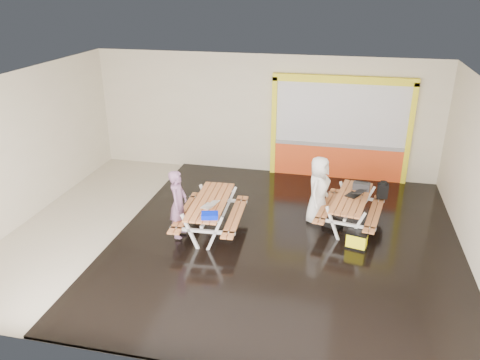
% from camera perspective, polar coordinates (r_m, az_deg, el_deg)
% --- Properties ---
extents(room, '(10.02, 8.02, 3.52)m').
position_cam_1_polar(room, '(10.00, -1.13, 1.99)').
color(room, beige).
rests_on(room, ground).
extents(deck, '(7.50, 7.98, 0.05)m').
position_cam_1_polar(deck, '(10.55, 5.61, -7.34)').
color(deck, black).
rests_on(deck, room).
extents(kiosk, '(3.88, 0.16, 3.00)m').
position_cam_1_polar(kiosk, '(13.56, 12.02, 5.82)').
color(kiosk, '#F14E1D').
rests_on(kiosk, room).
extents(picnic_table_left, '(1.49, 2.13, 0.83)m').
position_cam_1_polar(picnic_table_left, '(10.57, -3.60, -3.46)').
color(picnic_table_left, '#B06939').
rests_on(picnic_table_left, deck).
extents(picnic_table_right, '(1.64, 2.16, 0.79)m').
position_cam_1_polar(picnic_table_right, '(11.11, 13.36, -2.88)').
color(picnic_table_right, '#B06939').
rests_on(picnic_table_right, deck).
extents(person_left, '(0.39, 0.58, 1.55)m').
position_cam_1_polar(person_left, '(10.32, -7.52, -2.88)').
color(person_left, slate).
rests_on(person_left, deck).
extents(person_right, '(0.71, 0.91, 1.65)m').
position_cam_1_polar(person_right, '(11.13, 9.52, -1.22)').
color(person_right, white).
rests_on(person_right, deck).
extents(laptop_left, '(0.41, 0.39, 0.14)m').
position_cam_1_polar(laptop_left, '(10.18, -3.68, -3.05)').
color(laptop_left, silver).
rests_on(laptop_left, picnic_table_left).
extents(laptop_right, '(0.51, 0.49, 0.17)m').
position_cam_1_polar(laptop_right, '(11.08, 13.84, -1.64)').
color(laptop_right, black).
rests_on(laptop_right, picnic_table_right).
extents(blue_pouch, '(0.39, 0.32, 0.10)m').
position_cam_1_polar(blue_pouch, '(9.73, -3.70, -4.32)').
color(blue_pouch, '#0016CB').
rests_on(blue_pouch, picnic_table_left).
extents(toolbox, '(0.41, 0.26, 0.22)m').
position_cam_1_polar(toolbox, '(11.43, 14.55, -0.74)').
color(toolbox, black).
rests_on(toolbox, picnic_table_right).
extents(backpack, '(0.25, 0.17, 0.42)m').
position_cam_1_polar(backpack, '(11.75, 16.97, -1.16)').
color(backpack, black).
rests_on(backpack, picnic_table_right).
extents(dark_case, '(0.50, 0.46, 0.15)m').
position_cam_1_polar(dark_case, '(11.22, 11.20, -5.13)').
color(dark_case, black).
rests_on(dark_case, deck).
extents(fluke_bag, '(0.49, 0.38, 0.37)m').
position_cam_1_polar(fluke_bag, '(10.41, 14.01, -7.11)').
color(fluke_bag, black).
rests_on(fluke_bag, deck).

